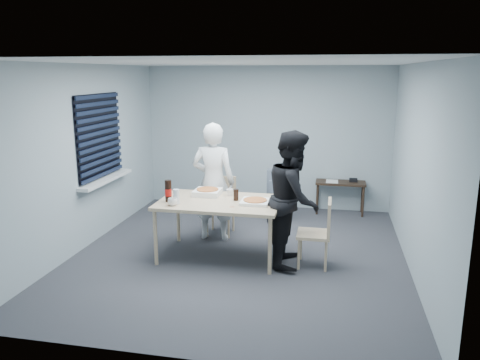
% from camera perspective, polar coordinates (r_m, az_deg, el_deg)
% --- Properties ---
extents(room, '(5.00, 5.00, 5.00)m').
position_cam_1_polar(room, '(7.34, -16.51, 4.32)').
color(room, '#333238').
rests_on(room, ground).
extents(dining_table, '(1.63, 1.03, 0.79)m').
position_cam_1_polar(dining_table, '(6.32, -2.50, -3.07)').
color(dining_table, '#CFB68D').
rests_on(dining_table, ground).
extents(chair_far, '(0.42, 0.42, 0.89)m').
position_cam_1_polar(chair_far, '(7.34, -2.26, -2.56)').
color(chair_far, '#CFB68D').
rests_on(chair_far, ground).
extents(chair_right, '(0.42, 0.42, 0.89)m').
position_cam_1_polar(chair_right, '(6.14, 9.78, -5.86)').
color(chair_right, '#CFB68D').
rests_on(chair_right, ground).
extents(person_white, '(0.65, 0.42, 1.77)m').
position_cam_1_polar(person_white, '(6.99, -3.27, -0.22)').
color(person_white, white).
rests_on(person_white, ground).
extents(person_black, '(0.47, 0.86, 1.77)m').
position_cam_1_polar(person_black, '(6.10, 6.55, -2.25)').
color(person_black, black).
rests_on(person_black, ground).
extents(side_table, '(0.87, 0.39, 0.58)m').
position_cam_1_polar(side_table, '(8.52, 12.14, -0.73)').
color(side_table, black).
rests_on(side_table, ground).
extents(stool, '(0.33, 0.33, 0.46)m').
position_cam_1_polar(stool, '(7.96, 4.44, -2.59)').
color(stool, black).
rests_on(stool, ground).
extents(backpack, '(0.31, 0.23, 0.44)m').
position_cam_1_polar(backpack, '(7.87, 4.47, -0.35)').
color(backpack, slate).
rests_on(backpack, stool).
extents(pizza_box_a, '(0.36, 0.36, 0.09)m').
position_cam_1_polar(pizza_box_a, '(6.60, -3.98, -1.47)').
color(pizza_box_a, white).
rests_on(pizza_box_a, dining_table).
extents(pizza_box_b, '(0.37, 0.37, 0.05)m').
position_cam_1_polar(pizza_box_b, '(6.18, 1.85, -2.63)').
color(pizza_box_b, white).
rests_on(pizza_box_b, dining_table).
extents(mug_a, '(0.17, 0.17, 0.10)m').
position_cam_1_polar(mug_a, '(6.13, -8.22, -2.66)').
color(mug_a, white).
rests_on(mug_a, dining_table).
extents(mug_b, '(0.10, 0.10, 0.09)m').
position_cam_1_polar(mug_b, '(6.56, -1.26, -1.50)').
color(mug_b, white).
rests_on(mug_b, dining_table).
extents(cola_glass, '(0.09, 0.09, 0.16)m').
position_cam_1_polar(cola_glass, '(6.30, -0.50, -1.82)').
color(cola_glass, black).
rests_on(cola_glass, dining_table).
extents(soda_bottle, '(0.09, 0.09, 0.29)m').
position_cam_1_polar(soda_bottle, '(6.30, -8.73, -1.37)').
color(soda_bottle, black).
rests_on(soda_bottle, dining_table).
extents(plastic_cups, '(0.09, 0.09, 0.19)m').
position_cam_1_polar(plastic_cups, '(6.19, -7.77, -2.02)').
color(plastic_cups, silver).
rests_on(plastic_cups, dining_table).
extents(rubber_band, '(0.07, 0.07, 0.00)m').
position_cam_1_polar(rubber_band, '(6.02, -0.98, -3.27)').
color(rubber_band, red).
rests_on(rubber_band, dining_table).
extents(papers, '(0.25, 0.31, 0.00)m').
position_cam_1_polar(papers, '(8.49, 11.16, -0.16)').
color(papers, white).
rests_on(papers, side_table).
extents(black_box, '(0.15, 0.12, 0.06)m').
position_cam_1_polar(black_box, '(8.54, 13.65, -0.01)').
color(black_box, black).
rests_on(black_box, side_table).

